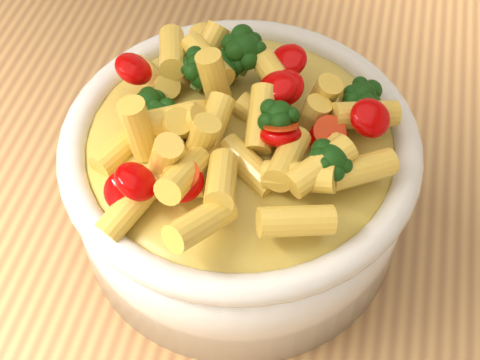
# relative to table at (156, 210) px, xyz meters

# --- Properties ---
(table) EXTENTS (1.20, 0.80, 0.90)m
(table) POSITION_rel_table_xyz_m (0.00, 0.00, 0.00)
(table) COLOR tan
(table) RESTS_ON ground
(serving_bowl) EXTENTS (0.25, 0.25, 0.11)m
(serving_bowl) POSITION_rel_table_xyz_m (0.10, -0.06, 0.16)
(serving_bowl) COLOR white
(serving_bowl) RESTS_ON table
(pasta_salad) EXTENTS (0.19, 0.19, 0.04)m
(pasta_salad) POSITION_rel_table_xyz_m (0.10, -0.06, 0.22)
(pasta_salad) COLOR #FFDE50
(pasta_salad) RESTS_ON serving_bowl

